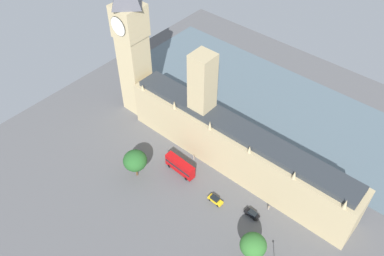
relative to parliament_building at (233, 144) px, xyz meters
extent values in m
plane|color=#565659|center=(1.99, 1.33, -9.28)|extent=(147.06, 147.06, 0.00)
cube|color=slate|center=(-33.95, 1.33, -9.15)|extent=(42.32, 132.36, 0.25)
cube|color=tan|center=(-0.01, 1.33, -1.52)|extent=(10.35, 77.06, 15.52)
cube|color=tan|center=(-0.01, -12.54, 8.54)|extent=(6.30, 6.30, 35.65)
cube|color=#2D3338|center=(-0.01, 1.33, 7.04)|extent=(7.86, 73.98, 1.60)
cone|color=tan|center=(4.77, -33.35, 7.20)|extent=(1.20, 1.20, 1.92)
cone|color=tan|center=(4.77, -19.48, 7.71)|extent=(1.20, 1.20, 2.94)
cone|color=tan|center=(4.77, -5.61, 7.79)|extent=(1.20, 1.20, 3.10)
cone|color=tan|center=(4.77, 8.26, 7.39)|extent=(1.20, 1.20, 2.31)
cone|color=tan|center=(4.77, 22.14, 7.57)|extent=(1.20, 1.20, 2.66)
cone|color=tan|center=(4.77, 36.01, 7.80)|extent=(1.20, 1.20, 3.13)
cube|color=tan|center=(-0.38, -42.17, 5.46)|extent=(8.02, 8.02, 29.48)
cube|color=tan|center=(-0.38, -42.17, 25.47)|extent=(8.82, 8.82, 10.54)
cylinder|color=silver|center=(4.18, -42.17, 25.47)|extent=(0.25, 6.10, 6.10)
torus|color=black|center=(4.18, -42.17, 25.47)|extent=(0.24, 6.34, 6.34)
cylinder|color=silver|center=(-0.38, -46.73, 25.47)|extent=(6.10, 0.25, 6.10)
torus|color=black|center=(-0.38, -46.73, 25.47)|extent=(6.34, 0.24, 6.34)
cube|color=#B20C0F|center=(12.82, -10.27, -6.63)|extent=(2.95, 10.60, 4.20)
cube|color=black|center=(12.82, -10.27, -6.54)|extent=(3.00, 10.20, 0.70)
cylinder|color=black|center=(13.81, -13.99, -8.73)|extent=(0.40, 1.11, 1.10)
cylinder|color=black|center=(11.52, -13.89, -8.73)|extent=(0.40, 1.11, 1.10)
cylinder|color=black|center=(14.13, -6.65, -8.73)|extent=(0.40, 1.11, 1.10)
cylinder|color=black|center=(11.83, -6.55, -8.73)|extent=(0.40, 1.11, 1.10)
cube|color=gold|center=(14.62, 5.10, -8.56)|extent=(1.89, 4.66, 0.75)
cube|color=black|center=(14.62, 4.87, -7.86)|extent=(1.56, 2.62, 0.65)
cylinder|color=black|center=(13.84, 6.59, -8.94)|extent=(0.27, 0.69, 0.68)
cylinder|color=black|center=(15.47, 6.56, -8.94)|extent=(0.27, 0.69, 0.68)
cylinder|color=black|center=(13.77, 3.64, -8.94)|extent=(0.27, 0.69, 0.68)
cylinder|color=black|center=(15.40, 3.60, -8.94)|extent=(0.27, 0.69, 0.68)
cube|color=black|center=(11.61, 15.78, -8.56)|extent=(2.04, 4.47, 0.75)
cube|color=black|center=(11.62, 16.00, -7.86)|extent=(1.65, 2.53, 0.65)
cylinder|color=black|center=(12.36, 14.33, -8.94)|extent=(0.28, 0.69, 0.68)
cylinder|color=black|center=(10.71, 14.42, -8.94)|extent=(0.28, 0.69, 0.68)
cylinder|color=black|center=(12.50, 17.14, -8.94)|extent=(0.28, 0.69, 0.68)
cylinder|color=black|center=(10.85, 17.22, -8.94)|extent=(0.28, 0.69, 0.68)
cylinder|color=gray|center=(6.77, 18.21, -8.61)|extent=(0.45, 0.45, 1.33)
sphere|color=#8C6647|center=(6.77, 18.21, -7.82)|extent=(0.26, 0.26, 0.26)
cube|color=gray|center=(6.49, 18.21, -8.55)|extent=(0.11, 0.31, 0.24)
cylinder|color=gray|center=(6.18, -10.43, -8.57)|extent=(0.53, 0.53, 1.42)
sphere|color=beige|center=(6.18, -10.43, -7.72)|extent=(0.27, 0.27, 0.27)
cube|color=navy|center=(6.21, -10.72, -8.50)|extent=(0.34, 0.14, 0.26)
cylinder|color=brown|center=(22.80, 23.11, -7.00)|extent=(0.56, 0.56, 4.57)
ellipsoid|color=#2D6628|center=(22.80, 23.11, -2.18)|extent=(6.75, 6.75, 5.74)
cylinder|color=brown|center=(22.53, -19.44, -7.28)|extent=(0.56, 0.56, 3.99)
ellipsoid|color=#235623|center=(22.53, -19.44, -2.60)|extent=(7.18, 7.18, 6.11)
cylinder|color=black|center=(21.39, -22.98, -6.07)|extent=(0.18, 0.18, 6.42)
sphere|color=#F2EAC6|center=(21.39, -22.98, -2.58)|extent=(0.56, 0.56, 0.56)
camera|label=1|loc=(70.76, 44.44, 87.48)|focal=37.44mm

